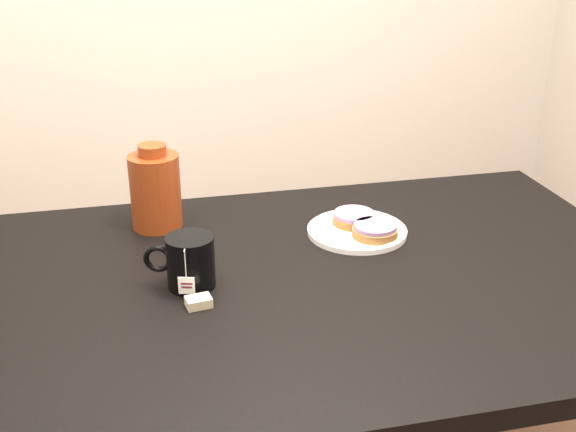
{
  "coord_description": "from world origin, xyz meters",
  "views": [
    {
      "loc": [
        -0.32,
        -1.19,
        1.41
      ],
      "look_at": [
        -0.01,
        0.16,
        0.81
      ],
      "focal_mm": 45.0,
      "sensor_mm": 36.0,
      "label": 1
    }
  ],
  "objects_px": {
    "mug": "(189,261)",
    "teabag_pouch": "(199,302)",
    "table": "(310,313)",
    "bagel_back": "(354,218)",
    "bagel_front": "(375,230)",
    "plate": "(357,230)",
    "bagel_package": "(155,190)"
  },
  "relations": [
    {
      "from": "bagel_front",
      "to": "table",
      "type": "bearing_deg",
      "value": -145.09
    },
    {
      "from": "table",
      "to": "teabag_pouch",
      "type": "relative_size",
      "value": 31.11
    },
    {
      "from": "plate",
      "to": "bagel_back",
      "type": "bearing_deg",
      "value": 87.38
    },
    {
      "from": "plate",
      "to": "mug",
      "type": "bearing_deg",
      "value": -158.28
    },
    {
      "from": "table",
      "to": "bagel_package",
      "type": "distance_m",
      "value": 0.44
    },
    {
      "from": "plate",
      "to": "bagel_package",
      "type": "height_order",
      "value": "bagel_package"
    },
    {
      "from": "plate",
      "to": "bagel_package",
      "type": "relative_size",
      "value": 1.14
    },
    {
      "from": "mug",
      "to": "bagel_package",
      "type": "height_order",
      "value": "bagel_package"
    },
    {
      "from": "bagel_back",
      "to": "mug",
      "type": "distance_m",
      "value": 0.42
    },
    {
      "from": "bagel_back",
      "to": "bagel_front",
      "type": "bearing_deg",
      "value": -72.09
    },
    {
      "from": "bagel_package",
      "to": "table",
      "type": "bearing_deg",
      "value": -47.95
    },
    {
      "from": "plate",
      "to": "bagel_front",
      "type": "bearing_deg",
      "value": -61.08
    },
    {
      "from": "mug",
      "to": "teabag_pouch",
      "type": "distance_m",
      "value": 0.09
    },
    {
      "from": "teabag_pouch",
      "to": "table",
      "type": "bearing_deg",
      "value": 16.39
    },
    {
      "from": "mug",
      "to": "teabag_pouch",
      "type": "xyz_separation_m",
      "value": [
        0.01,
        -0.08,
        -0.04
      ]
    },
    {
      "from": "table",
      "to": "bagel_front",
      "type": "height_order",
      "value": "bagel_front"
    },
    {
      "from": "table",
      "to": "mug",
      "type": "distance_m",
      "value": 0.27
    },
    {
      "from": "plate",
      "to": "teabag_pouch",
      "type": "relative_size",
      "value": 4.81
    },
    {
      "from": "bagel_package",
      "to": "mug",
      "type": "bearing_deg",
      "value": -81.62
    },
    {
      "from": "table",
      "to": "bagel_back",
      "type": "height_order",
      "value": "bagel_back"
    },
    {
      "from": "bagel_front",
      "to": "bagel_package",
      "type": "xyz_separation_m",
      "value": [
        -0.44,
        0.18,
        0.06
      ]
    },
    {
      "from": "bagel_package",
      "to": "bagel_front",
      "type": "bearing_deg",
      "value": -22.28
    },
    {
      "from": "table",
      "to": "bagel_package",
      "type": "xyz_separation_m",
      "value": [
        -0.27,
        0.3,
        0.17
      ]
    },
    {
      "from": "table",
      "to": "teabag_pouch",
      "type": "distance_m",
      "value": 0.25
    },
    {
      "from": "bagel_back",
      "to": "table",
      "type": "bearing_deg",
      "value": -127.76
    },
    {
      "from": "bagel_back",
      "to": "mug",
      "type": "height_order",
      "value": "mug"
    },
    {
      "from": "bagel_front",
      "to": "mug",
      "type": "relative_size",
      "value": 0.69
    },
    {
      "from": "plate",
      "to": "table",
      "type": "bearing_deg",
      "value": -131.89
    },
    {
      "from": "plate",
      "to": "bagel_package",
      "type": "distance_m",
      "value": 0.45
    },
    {
      "from": "table",
      "to": "mug",
      "type": "height_order",
      "value": "mug"
    },
    {
      "from": "mug",
      "to": "bagel_back",
      "type": "bearing_deg",
      "value": 40.95
    },
    {
      "from": "plate",
      "to": "teabag_pouch",
      "type": "bearing_deg",
      "value": -148.21
    }
  ]
}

